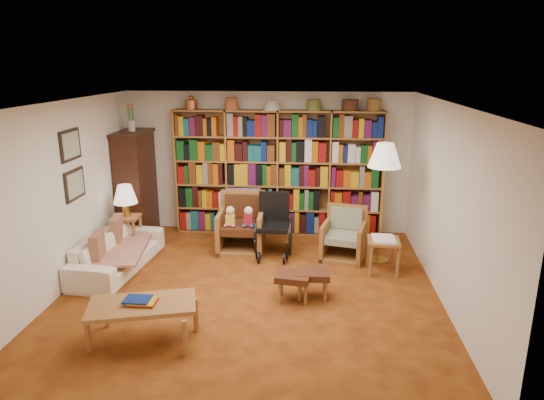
# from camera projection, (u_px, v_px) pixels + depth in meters

# --- Properties ---
(floor) EXTENTS (5.00, 5.00, 0.00)m
(floor) POSITION_uv_depth(u_px,v_px,m) (251.00, 290.00, 6.59)
(floor) COLOR #954C17
(floor) RESTS_ON ground
(ceiling) EXTENTS (5.00, 5.00, 0.00)m
(ceiling) POSITION_uv_depth(u_px,v_px,m) (248.00, 103.00, 5.90)
(ceiling) COLOR white
(ceiling) RESTS_ON wall_back
(wall_back) EXTENTS (5.00, 0.00, 5.00)m
(wall_back) POSITION_uv_depth(u_px,v_px,m) (268.00, 163.00, 8.64)
(wall_back) COLOR white
(wall_back) RESTS_ON floor
(wall_front) EXTENTS (5.00, 0.00, 5.00)m
(wall_front) POSITION_uv_depth(u_px,v_px,m) (209.00, 288.00, 3.85)
(wall_front) COLOR white
(wall_front) RESTS_ON floor
(wall_left) EXTENTS (0.00, 5.00, 5.00)m
(wall_left) POSITION_uv_depth(u_px,v_px,m) (63.00, 197.00, 6.45)
(wall_left) COLOR white
(wall_left) RESTS_ON floor
(wall_right) EXTENTS (0.00, 5.00, 5.00)m
(wall_right) POSITION_uv_depth(u_px,v_px,m) (448.00, 206.00, 6.04)
(wall_right) COLOR white
(wall_right) RESTS_ON floor
(bookshelf) EXTENTS (3.60, 0.30, 2.42)m
(bookshelf) POSITION_uv_depth(u_px,v_px,m) (278.00, 170.00, 8.48)
(bookshelf) COLOR #A26C32
(bookshelf) RESTS_ON floor
(curio_cabinet) EXTENTS (0.50, 0.95, 2.40)m
(curio_cabinet) POSITION_uv_depth(u_px,v_px,m) (136.00, 183.00, 8.43)
(curio_cabinet) COLOR black
(curio_cabinet) RESTS_ON floor
(framed_pictures) EXTENTS (0.03, 0.52, 0.97)m
(framed_pictures) POSITION_uv_depth(u_px,v_px,m) (73.00, 165.00, 6.63)
(framed_pictures) COLOR black
(framed_pictures) RESTS_ON wall_left
(sofa) EXTENTS (1.89, 0.88, 0.54)m
(sofa) POSITION_uv_depth(u_px,v_px,m) (118.00, 252.00, 7.17)
(sofa) COLOR white
(sofa) RESTS_ON floor
(sofa_throw) EXTENTS (0.87, 1.37, 0.04)m
(sofa_throw) POSITION_uv_depth(u_px,v_px,m) (121.00, 250.00, 7.16)
(sofa_throw) COLOR beige
(sofa_throw) RESTS_ON sofa
(cushion_left) EXTENTS (0.19, 0.42, 0.41)m
(cushion_left) POSITION_uv_depth(u_px,v_px,m) (117.00, 233.00, 7.47)
(cushion_left) COLOR maroon
(cushion_left) RESTS_ON sofa
(cushion_right) EXTENTS (0.19, 0.41, 0.39)m
(cushion_right) POSITION_uv_depth(u_px,v_px,m) (98.00, 249.00, 6.80)
(cushion_right) COLOR maroon
(cushion_right) RESTS_ON sofa
(side_table_lamp) EXTENTS (0.39, 0.39, 0.60)m
(side_table_lamp) POSITION_uv_depth(u_px,v_px,m) (128.00, 226.00, 7.81)
(side_table_lamp) COLOR #A26C32
(side_table_lamp) RESTS_ON floor
(table_lamp) EXTENTS (0.38, 0.38, 0.52)m
(table_lamp) POSITION_uv_depth(u_px,v_px,m) (125.00, 195.00, 7.67)
(table_lamp) COLOR #BD913C
(table_lamp) RESTS_ON side_table_lamp
(armchair_leather) EXTENTS (0.76, 0.81, 0.95)m
(armchair_leather) POSITION_uv_depth(u_px,v_px,m) (242.00, 226.00, 7.98)
(armchair_leather) COLOR #A26C32
(armchair_leather) RESTS_ON floor
(armchair_sage) EXTENTS (0.79, 0.80, 0.80)m
(armchair_sage) POSITION_uv_depth(u_px,v_px,m) (343.00, 238.00, 7.66)
(armchair_sage) COLOR #A26C32
(armchair_sage) RESTS_ON floor
(wheelchair) EXTENTS (0.57, 0.80, 1.00)m
(wheelchair) POSITION_uv_depth(u_px,v_px,m) (274.00, 227.00, 7.71)
(wheelchair) COLOR black
(wheelchair) RESTS_ON floor
(floor_lamp) EXTENTS (0.49, 0.49, 1.85)m
(floor_lamp) POSITION_uv_depth(u_px,v_px,m) (385.00, 160.00, 7.10)
(floor_lamp) COLOR #BD913C
(floor_lamp) RESTS_ON floor
(side_table_papers) EXTENTS (0.48, 0.48, 0.53)m
(side_table_papers) POSITION_uv_depth(u_px,v_px,m) (383.00, 245.00, 7.05)
(side_table_papers) COLOR #A26C32
(side_table_papers) RESTS_ON floor
(footstool_a) EXTENTS (0.44, 0.37, 0.37)m
(footstool_a) POSITION_uv_depth(u_px,v_px,m) (313.00, 275.00, 6.31)
(footstool_a) COLOR #451F12
(footstool_a) RESTS_ON floor
(footstool_b) EXTENTS (0.48, 0.43, 0.37)m
(footstool_b) POSITION_uv_depth(u_px,v_px,m) (293.00, 278.00, 6.23)
(footstool_b) COLOR #451F12
(footstool_b) RESTS_ON floor
(coffee_table) EXTENTS (1.25, 0.85, 0.51)m
(coffee_table) POSITION_uv_depth(u_px,v_px,m) (142.00, 308.00, 5.28)
(coffee_table) COLOR #A26C32
(coffee_table) RESTS_ON floor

